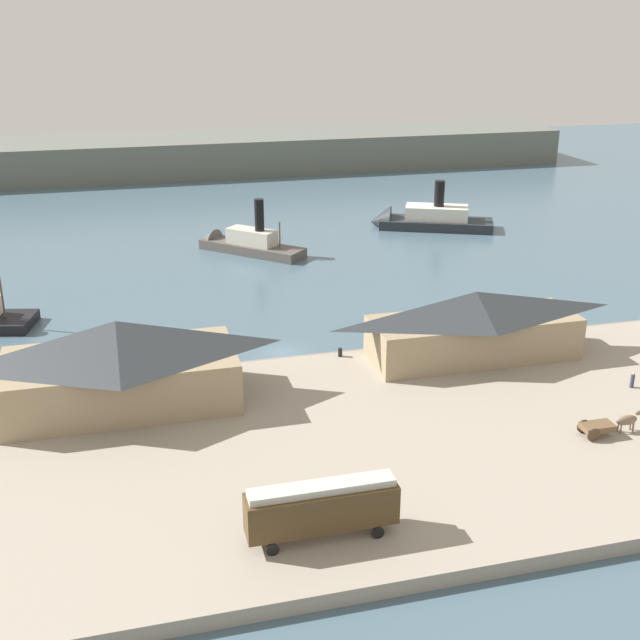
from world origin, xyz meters
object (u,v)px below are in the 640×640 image
Objects in this scene: pedestrian_at_waters_edge at (632,381)px; ferry_near_quay at (242,243)px; ferry_shed_east_terminal at (474,324)px; horse_cart at (608,424)px; ferry_shed_customs_shed at (119,363)px; mooring_post_center_east at (340,352)px; ferry_departing_north at (422,219)px; street_tram at (322,506)px.

ferry_near_quay is (-27.69, 59.84, -0.50)m from pedestrian_at_waters_edge.
ferry_shed_east_terminal reaches higher than horse_cart.
mooring_post_center_east is (22.24, 5.51, -3.70)m from ferry_shed_customs_shed.
mooring_post_center_east is (-13.23, 3.65, -3.21)m from ferry_shed_east_terminal.
ferry_departing_north is (12.19, 73.86, -0.64)m from horse_cart.
ferry_shed_customs_shed is 42.91m from horse_cart.
ferry_shed_customs_shed is 3.74× the size of horse_cart.
mooring_post_center_east is (-24.94, 14.17, -0.26)m from pedestrian_at_waters_edge.
horse_cart is at bearing -51.13° from mooring_post_center_east.
ferry_near_quay is at bearing 114.83° from pedestrian_at_waters_edge.
horse_cart is 74.87m from ferry_departing_north.
ferry_departing_north is (39.30, 81.56, -2.17)m from street_tram.
ferry_shed_east_terminal reaches higher than ferry_departing_north.
street_tram is 6.71× the size of pedestrian_at_waters_edge.
ferry_shed_customs_shed is 2.03× the size of street_tram.
street_tram is at bearing -156.40° from pedestrian_at_waters_edge.
ferry_shed_east_terminal is 14.09× the size of pedestrian_at_waters_edge.
pedestrian_at_waters_edge is (34.64, 15.13, -1.74)m from street_tram.
street_tram is (-22.93, -25.66, -1.20)m from ferry_shed_east_terminal.
ferry_near_quay is (6.95, 74.97, -2.24)m from street_tram.
ferry_near_quay is 0.76× the size of ferry_departing_north.
ferry_departing_north reaches higher than horse_cart.
ferry_shed_customs_shed is at bearing -110.84° from ferry_near_quay.
ferry_shed_customs_shed is at bearing -166.07° from mooring_post_center_east.
ferry_shed_customs_shed is at bearing 157.91° from horse_cart.
street_tram is (12.54, -23.79, -1.70)m from ferry_shed_customs_shed.
ferry_near_quay reaches higher than ferry_shed_east_terminal.
ferry_shed_customs_shed reaches higher than horse_cart.
ferry_shed_customs_shed reaches higher than ferry_near_quay.
ferry_shed_customs_shed is at bearing 169.60° from pedestrian_at_waters_edge.
mooring_post_center_east is at bearing 71.69° from street_tram.
ferry_shed_east_terminal is 18.64m from horse_cart.
horse_cart is at bearing -73.32° from ferry_near_quay.
horse_cart is at bearing 15.86° from street_tram.
ferry_near_quay reaches higher than mooring_post_center_east.
pedestrian_at_waters_edge is at bearing -29.60° from mooring_post_center_east.
ferry_shed_customs_shed reaches higher than pedestrian_at_waters_edge.
horse_cart is at bearing -76.90° from ferry_shed_east_terminal.
ferry_departing_north is at bearing 85.99° from pedestrian_at_waters_edge.
ferry_shed_customs_shed reaches higher than mooring_post_center_east.
pedestrian_at_waters_edge is at bearing -41.95° from ferry_shed_east_terminal.
ferry_departing_north is (29.60, 52.26, -0.17)m from mooring_post_center_east.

